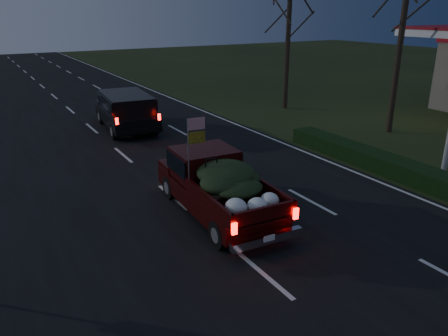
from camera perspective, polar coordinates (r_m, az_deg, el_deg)
ground at (r=10.25m, az=5.15°, el=-13.71°), size 120.00×120.00×0.00m
road_asphalt at (r=10.25m, az=5.16°, el=-13.66°), size 14.00×120.00×0.02m
hedge_row at (r=17.09m, az=20.93°, el=0.29°), size 1.00×10.00×0.60m
bare_tree_far at (r=26.65m, az=8.49°, el=18.83°), size 3.60×3.60×7.00m
pickup_truck at (r=12.61m, az=-0.88°, el=-1.84°), size 2.19×5.11×2.63m
lead_suv at (r=22.26m, az=-12.67°, el=7.69°), size 2.62×5.31×1.48m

